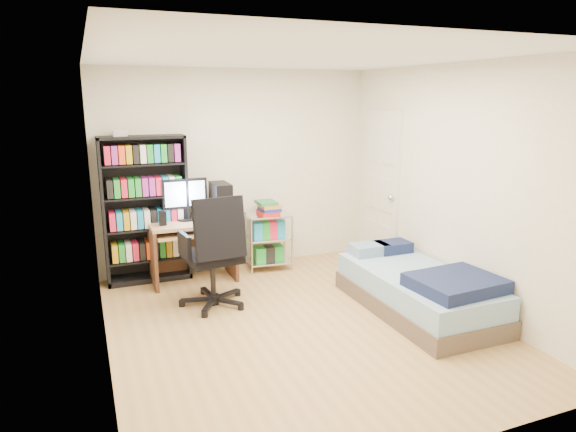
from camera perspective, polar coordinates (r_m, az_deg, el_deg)
name	(u,v)px	position (r m, az deg, el deg)	size (l,w,h in m)	color
room	(299,199)	(4.70, 1.28, 1.95)	(3.58, 4.08, 2.58)	tan
media_shelf	(145,208)	(6.24, -15.56, 0.87)	(0.97, 0.32, 1.80)	black
computer_desk	(199,226)	(6.20, -9.83, -1.05)	(0.97, 0.56, 1.23)	tan
office_chair	(214,271)	(5.43, -8.18, -6.12)	(0.79, 0.79, 1.20)	black
wire_cart	(269,225)	(6.49, -2.18, -1.01)	(0.58, 0.45, 0.88)	silver
bed	(419,290)	(5.48, 14.32, -7.92)	(0.93, 1.85, 0.53)	brown
door	(381,189)	(6.72, 10.29, 2.97)	(0.12, 0.80, 2.00)	silver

